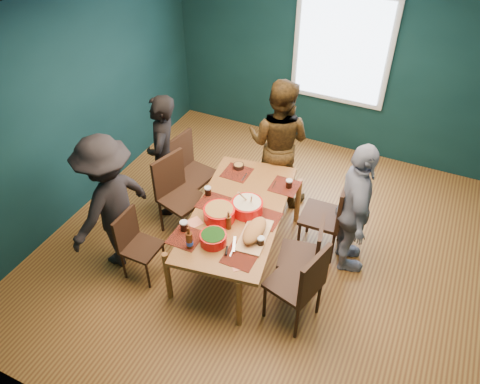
# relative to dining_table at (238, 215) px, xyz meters

# --- Properties ---
(room) EXTENTS (5.01, 5.01, 2.71)m
(room) POSITION_rel_dining_table_xyz_m (0.27, 0.50, 0.73)
(room) COLOR olive
(room) RESTS_ON ground
(dining_table) EXTENTS (1.20, 1.97, 0.70)m
(dining_table) POSITION_rel_dining_table_xyz_m (0.00, 0.00, 0.00)
(dining_table) COLOR olive
(dining_table) RESTS_ON floor
(chair_left_far) EXTENTS (0.51, 0.51, 0.99)m
(chair_left_far) POSITION_rel_dining_table_xyz_m (-0.99, 0.62, -0.06)
(chair_left_far) COLOR black
(chair_left_far) RESTS_ON floor
(chair_left_mid) EXTENTS (0.57, 0.57, 1.01)m
(chair_left_mid) POSITION_rel_dining_table_xyz_m (-0.88, 0.14, -0.05)
(chair_left_mid) COLOR black
(chair_left_mid) RESTS_ON floor
(chair_left_near) EXTENTS (0.37, 0.37, 0.82)m
(chair_left_near) POSITION_rel_dining_table_xyz_m (-0.91, -0.68, -0.16)
(chair_left_near) COLOR black
(chair_left_near) RESTS_ON floor
(chair_right_far) EXTENTS (0.48, 0.48, 1.02)m
(chair_right_far) POSITION_rel_dining_table_xyz_m (0.90, 0.53, -0.04)
(chair_right_far) COLOR black
(chair_right_far) RESTS_ON floor
(chair_right_mid) EXTENTS (0.48, 0.48, 0.91)m
(chair_right_mid) POSITION_rel_dining_table_xyz_m (0.84, -0.10, -0.11)
(chair_right_mid) COLOR black
(chair_right_mid) RESTS_ON floor
(chair_right_near) EXTENTS (0.56, 0.56, 1.01)m
(chair_right_near) POSITION_rel_dining_table_xyz_m (0.93, -0.54, -0.05)
(chair_right_near) COLOR black
(chair_right_near) RESTS_ON floor
(person_far_left) EXTENTS (0.57, 0.68, 1.60)m
(person_far_left) POSITION_rel_dining_table_xyz_m (-1.19, 0.40, 0.16)
(person_far_left) COLOR black
(person_far_left) RESTS_ON floor
(person_back) EXTENTS (0.84, 0.66, 1.68)m
(person_back) POSITION_rel_dining_table_xyz_m (-0.03, 1.22, 0.20)
(person_back) COLOR black
(person_back) RESTS_ON floor
(person_right) EXTENTS (0.69, 1.01, 1.59)m
(person_right) POSITION_rel_dining_table_xyz_m (1.15, 0.43, 0.16)
(person_right) COLOR silver
(person_right) RESTS_ON floor
(person_near_left) EXTENTS (0.75, 1.13, 1.63)m
(person_near_left) POSITION_rel_dining_table_xyz_m (-1.23, -0.59, 0.18)
(person_near_left) COLOR black
(person_near_left) RESTS_ON floor
(bowl_salad) EXTENTS (0.34, 0.34, 0.14)m
(bowl_salad) POSITION_rel_dining_table_xyz_m (-0.13, -0.20, 0.14)
(bowl_salad) COLOR red
(bowl_salad) RESTS_ON dining_table
(bowl_dumpling) EXTENTS (0.34, 0.34, 0.31)m
(bowl_dumpling) POSITION_rel_dining_table_xyz_m (0.09, 0.02, 0.14)
(bowl_dumpling) COLOR red
(bowl_dumpling) RESTS_ON dining_table
(bowl_herbs) EXTENTS (0.27, 0.27, 0.12)m
(bowl_herbs) POSITION_rel_dining_table_xyz_m (-0.02, -0.54, 0.13)
(bowl_herbs) COLOR red
(bowl_herbs) RESTS_ON dining_table
(cutting_board) EXTENTS (0.34, 0.66, 0.14)m
(cutting_board) POSITION_rel_dining_table_xyz_m (0.31, -0.29, 0.13)
(cutting_board) COLOR tan
(cutting_board) RESTS_ON dining_table
(small_bowl) EXTENTS (0.13, 0.13, 0.05)m
(small_bowl) POSITION_rel_dining_table_xyz_m (-0.33, 0.70, 0.10)
(small_bowl) COLOR black
(small_bowl) RESTS_ON dining_table
(beer_bottle_a) EXTENTS (0.07, 0.07, 0.26)m
(beer_bottle_a) POSITION_rel_dining_table_xyz_m (-0.20, -0.70, 0.16)
(beer_bottle_a) COLOR #47210C
(beer_bottle_a) RESTS_ON dining_table
(beer_bottle_b) EXTENTS (0.06, 0.06, 0.22)m
(beer_bottle_b) POSITION_rel_dining_table_xyz_m (0.03, -0.29, 0.15)
(beer_bottle_b) COLOR #47210C
(beer_bottle_b) RESTS_ON dining_table
(cola_glass_a) EXTENTS (0.08, 0.08, 0.12)m
(cola_glass_a) POSITION_rel_dining_table_xyz_m (-0.37, -0.51, 0.13)
(cola_glass_a) COLOR black
(cola_glass_a) RESTS_ON dining_table
(cola_glass_b) EXTENTS (0.07, 0.07, 0.10)m
(cola_glass_b) POSITION_rel_dining_table_xyz_m (0.42, -0.38, 0.12)
(cola_glass_b) COLOR black
(cola_glass_b) RESTS_ON dining_table
(cola_glass_c) EXTENTS (0.08, 0.08, 0.11)m
(cola_glass_c) POSITION_rel_dining_table_xyz_m (0.35, 0.60, 0.12)
(cola_glass_c) COLOR black
(cola_glass_c) RESTS_ON dining_table
(cola_glass_d) EXTENTS (0.08, 0.08, 0.11)m
(cola_glass_d) POSITION_rel_dining_table_xyz_m (-0.42, 0.09, 0.12)
(cola_glass_d) COLOR black
(cola_glass_d) RESTS_ON dining_table
(napkin_a) EXTENTS (0.17, 0.17, 0.00)m
(napkin_a) POSITION_rel_dining_table_xyz_m (0.34, 0.05, 0.07)
(napkin_a) COLOR #E3805F
(napkin_a) RESTS_ON dining_table
(napkin_b) EXTENTS (0.19, 0.19, 0.00)m
(napkin_b) POSITION_rel_dining_table_xyz_m (-0.33, -0.37, 0.07)
(napkin_b) COLOR #E3805F
(napkin_b) RESTS_ON dining_table
(napkin_c) EXTENTS (0.21, 0.21, 0.00)m
(napkin_c) POSITION_rel_dining_table_xyz_m (0.33, -0.70, 0.07)
(napkin_c) COLOR #E3805F
(napkin_c) RESTS_ON dining_table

